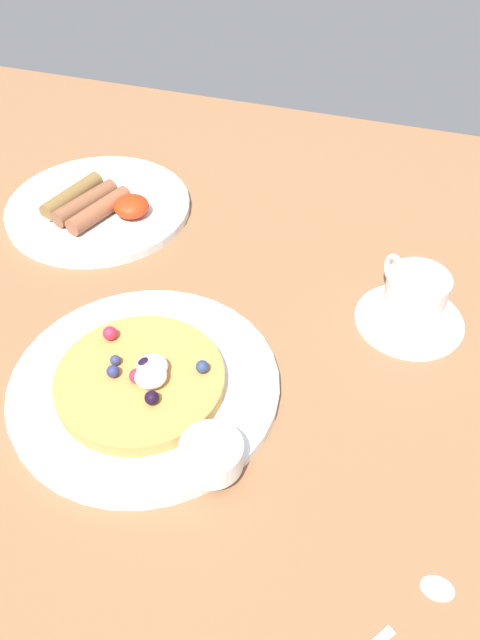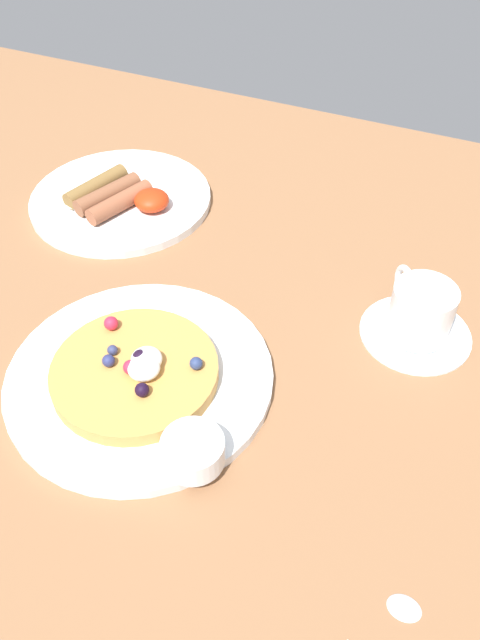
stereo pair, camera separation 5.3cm
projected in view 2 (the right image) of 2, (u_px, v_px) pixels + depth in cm
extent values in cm
cube|color=brown|center=(228.00, 355.00, 72.58)|extent=(169.64, 115.68, 3.00)
cylinder|color=white|center=(140.00, 377.00, 67.55)|extent=(28.39, 28.39, 1.23)
cylinder|color=#C48842|center=(135.00, 372.00, 66.12)|extent=(17.54, 17.54, 1.66)
sphere|color=navy|center=(143.00, 355.00, 65.85)|extent=(1.35, 1.35, 1.35)
sphere|color=#C82540|center=(111.00, 323.00, 68.97)|extent=(1.55, 1.55, 1.55)
sphere|color=black|center=(142.00, 390.00, 62.47)|extent=(1.45, 1.45, 1.45)
sphere|color=black|center=(141.00, 359.00, 65.04)|extent=(1.98, 1.98, 1.98)
sphere|color=#CC2440|center=(131.00, 367.00, 64.49)|extent=(1.55, 1.55, 1.55)
sphere|color=navy|center=(108.00, 361.00, 65.26)|extent=(1.34, 1.34, 1.34)
sphere|color=navy|center=(196.00, 363.00, 64.98)|extent=(1.37, 1.37, 1.37)
sphere|color=navy|center=(112.00, 350.00, 66.46)|extent=(1.12, 1.12, 1.12)
ellipsoid|color=white|center=(144.00, 368.00, 64.15)|extent=(3.32, 3.32, 1.99)
ellipsoid|color=white|center=(147.00, 359.00, 65.00)|extent=(3.27, 3.27, 1.96)
cylinder|color=white|center=(193.00, 451.00, 58.63)|extent=(5.97, 5.97, 2.77)
cylinder|color=brown|center=(193.00, 447.00, 58.24)|extent=(4.89, 4.89, 0.33)
cylinder|color=white|center=(121.00, 199.00, 91.12)|extent=(25.78, 25.78, 1.20)
cylinder|color=brown|center=(120.00, 202.00, 87.45)|extent=(5.62, 10.42, 2.43)
cylinder|color=brown|center=(108.00, 194.00, 88.84)|extent=(5.81, 10.39, 2.43)
cylinder|color=brown|center=(96.00, 186.00, 90.24)|extent=(5.15, 10.46, 2.43)
ellipsoid|color=white|center=(84.00, 198.00, 89.73)|extent=(6.89, 5.86, 0.60)
sphere|color=yellow|center=(83.00, 195.00, 89.38)|extent=(2.00, 2.00, 2.00)
ellipsoid|color=red|center=(152.00, 200.00, 87.57)|extent=(4.83, 4.83, 2.65)
cylinder|color=white|center=(415.00, 333.00, 72.63)|extent=(12.67, 12.67, 0.60)
cylinder|color=white|center=(421.00, 311.00, 70.22)|extent=(7.09, 7.09, 6.22)
torus|color=white|center=(405.00, 283.00, 73.13)|extent=(3.25, 3.88, 4.28)
cylinder|color=brown|center=(425.00, 298.00, 68.82)|extent=(6.02, 6.02, 0.50)
ellipsoid|color=silver|center=(405.00, 607.00, 50.91)|extent=(2.86, 2.20, 0.60)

